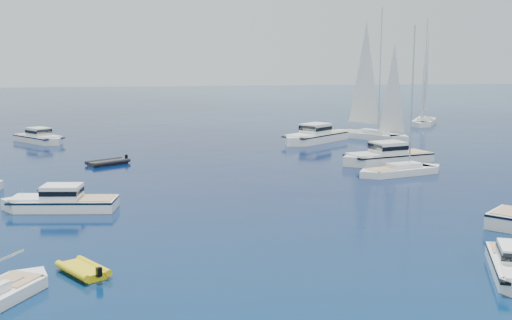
% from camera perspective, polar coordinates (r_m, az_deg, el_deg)
% --- Properties ---
extents(ground, '(400.00, 400.00, 0.00)m').
position_cam_1_polar(ground, '(28.87, 22.06, -12.67)').
color(ground, navy).
rests_on(ground, ground).
extents(motor_cruiser_centre, '(10.91, 5.81, 2.74)m').
position_cam_1_polar(motor_cruiser_centre, '(63.56, 11.72, -0.28)').
color(motor_cruiser_centre, silver).
rests_on(motor_cruiser_centre, ground).
extents(motor_cruiser_far_l, '(8.83, 3.83, 2.24)m').
position_cam_1_polar(motor_cruiser_far_l, '(45.63, -17.37, -4.34)').
color(motor_cruiser_far_l, white).
rests_on(motor_cruiser_far_l, ground).
extents(motor_cruiser_distant, '(10.78, 9.79, 2.93)m').
position_cam_1_polar(motor_cruiser_distant, '(77.78, 5.31, 1.63)').
color(motor_cruiser_distant, white).
rests_on(motor_cruiser_distant, ground).
extents(motor_cruiser_horizon, '(7.82, 8.59, 2.34)m').
position_cam_1_polar(motor_cruiser_horizon, '(81.59, -19.06, 1.52)').
color(motor_cruiser_horizon, silver).
rests_on(motor_cruiser_horizon, ground).
extents(sailboat_centre, '(9.62, 4.97, 13.69)m').
position_cam_1_polar(sailboat_centre, '(57.83, 13.02, -1.29)').
color(sailboat_centre, white).
rests_on(sailboat_centre, ground).
extents(sailboat_sails_r, '(9.42, 11.11, 17.10)m').
position_cam_1_polar(sailboat_sails_r, '(82.04, 10.35, 1.92)').
color(sailboat_sails_r, white).
rests_on(sailboat_sails_r, ground).
extents(sailboat_sails_far, '(8.31, 11.22, 16.62)m').
position_cam_1_polar(sailboat_sails_far, '(101.23, 15.03, 3.16)').
color(sailboat_sails_far, white).
rests_on(sailboat_sails_far, ground).
extents(tender_yellow, '(3.24, 3.63, 0.95)m').
position_cam_1_polar(tender_yellow, '(32.25, -15.44, -9.97)').
color(tender_yellow, yellow).
rests_on(tender_yellow, ground).
extents(tender_grey_far, '(4.76, 4.26, 0.95)m').
position_cam_1_polar(tender_grey_far, '(63.26, -13.32, -0.39)').
color(tender_grey_far, black).
rests_on(tender_grey_far, ground).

